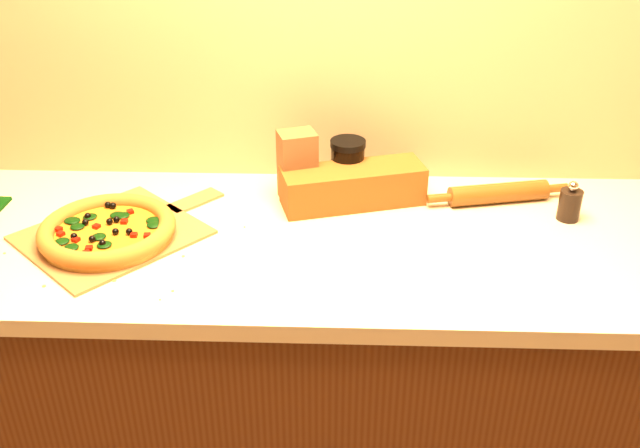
{
  "coord_description": "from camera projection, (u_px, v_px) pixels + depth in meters",
  "views": [
    {
      "loc": [
        0.03,
        0.01,
        1.74
      ],
      "look_at": [
        -0.02,
        1.38,
        0.96
      ],
      "focal_mm": 40.0,
      "sensor_mm": 36.0,
      "label": 1
    }
  ],
  "objects": [
    {
      "name": "cabinet",
      "position": [
        327.0,
        389.0,
        1.88
      ],
      "size": [
        2.8,
        0.65,
        0.86
      ],
      "primitive_type": "cube",
      "color": "#4D2510",
      "rests_on": "ground"
    },
    {
      "name": "countertop",
      "position": [
        327.0,
        243.0,
        1.65
      ],
      "size": [
        2.84,
        0.68,
        0.04
      ],
      "primitive_type": "cube",
      "color": "beige",
      "rests_on": "cabinet"
    },
    {
      "name": "pizza_peel",
      "position": [
        117.0,
        233.0,
        1.65
      ],
      "size": [
        0.49,
        0.49,
        0.01
      ],
      "rotation": [
        0.0,
        0.0,
        -0.75
      ],
      "color": "brown",
      "rests_on": "countertop"
    },
    {
      "name": "pizza",
      "position": [
        108.0,
        230.0,
        1.61
      ],
      "size": [
        0.31,
        0.31,
        0.04
      ],
      "color": "#A67229",
      "rests_on": "pizza_peel"
    },
    {
      "name": "bottle_cap",
      "position": [
        92.0,
        253.0,
        1.57
      ],
      "size": [
        0.04,
        0.04,
        0.01
      ],
      "primitive_type": "cylinder",
      "rotation": [
        0.0,
        0.0,
        0.27
      ],
      "color": "black",
      "rests_on": "countertop"
    },
    {
      "name": "pepper_grinder",
      "position": [
        570.0,
        204.0,
        1.69
      ],
      "size": [
        0.05,
        0.05,
        0.1
      ],
      "color": "black",
      "rests_on": "countertop"
    },
    {
      "name": "rolling_pin",
      "position": [
        498.0,
        193.0,
        1.78
      ],
      "size": [
        0.36,
        0.1,
        0.05
      ],
      "rotation": [
        0.0,
        0.0,
        0.21
      ],
      "color": "#562E0E",
      "rests_on": "countertop"
    },
    {
      "name": "bread_bag",
      "position": [
        353.0,
        186.0,
        1.76
      ],
      "size": [
        0.37,
        0.2,
        0.1
      ],
      "primitive_type": "cube",
      "rotation": [
        0.0,
        0.0,
        0.27
      ],
      "color": "brown",
      "rests_on": "countertop"
    },
    {
      "name": "paper_bag",
      "position": [
        297.0,
        166.0,
        1.76
      ],
      "size": [
        0.11,
        0.1,
        0.18
      ],
      "primitive_type": "cube",
      "rotation": [
        0.0,
        0.0,
        0.33
      ],
      "color": "brown",
      "rests_on": "countertop"
    },
    {
      "name": "dark_jar",
      "position": [
        347.0,
        166.0,
        1.8
      ],
      "size": [
        0.09,
        0.09,
        0.14
      ],
      "color": "black",
      "rests_on": "countertop"
    }
  ]
}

